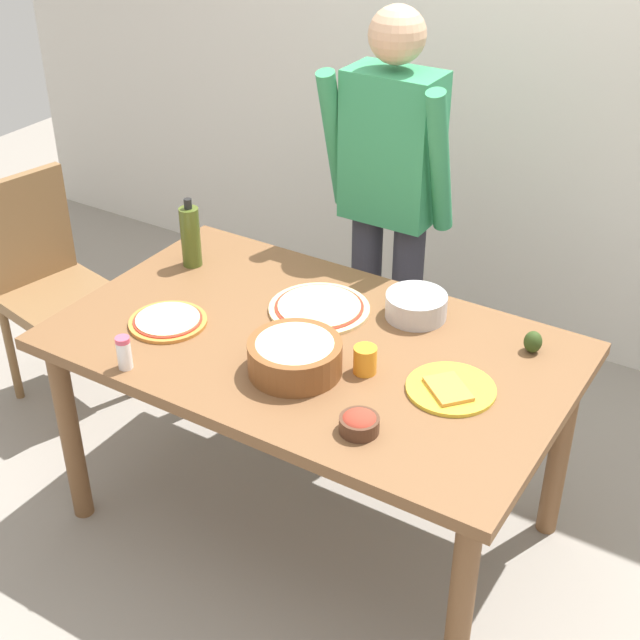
{
  "coord_description": "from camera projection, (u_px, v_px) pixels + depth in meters",
  "views": [
    {
      "loc": [
        1.26,
        -1.98,
        2.29
      ],
      "look_at": [
        0.0,
        0.05,
        0.81
      ],
      "focal_mm": 50.42,
      "sensor_mm": 36.0,
      "label": 1
    }
  ],
  "objects": [
    {
      "name": "avocado",
      "position": [
        533.0,
        342.0,
        2.73
      ],
      "size": [
        0.06,
        0.06,
        0.07
      ],
      "primitive_type": "ellipsoid",
      "color": "#2D4219",
      "rests_on": "dining_table"
    },
    {
      "name": "olive_oil_bottle",
      "position": [
        191.0,
        236.0,
        3.17
      ],
      "size": [
        0.07,
        0.07,
        0.26
      ],
      "color": "#47561E",
      "rests_on": "dining_table"
    },
    {
      "name": "salt_shaker",
      "position": [
        124.0,
        353.0,
        2.65
      ],
      "size": [
        0.04,
        0.04,
        0.11
      ],
      "color": "white",
      "rests_on": "dining_table"
    },
    {
      "name": "wall_back",
      "position": [
        519.0,
        49.0,
        3.67
      ],
      "size": [
        5.6,
        0.1,
        2.6
      ],
      "primitive_type": "cube",
      "color": "silver",
      "rests_on": "ground"
    },
    {
      "name": "dining_table",
      "position": [
        312.0,
        365.0,
        2.85
      ],
      "size": [
        1.6,
        0.96,
        0.76
      ],
      "color": "brown",
      "rests_on": "ground"
    },
    {
      "name": "pizza_raw_on_board",
      "position": [
        319.0,
        308.0,
        2.95
      ],
      "size": [
        0.33,
        0.33,
        0.02
      ],
      "color": "beige",
      "rests_on": "dining_table"
    },
    {
      "name": "cup_orange",
      "position": [
        365.0,
        360.0,
        2.64
      ],
      "size": [
        0.07,
        0.07,
        0.08
      ],
      "primitive_type": "cylinder",
      "color": "orange",
      "rests_on": "dining_table"
    },
    {
      "name": "pizza_cooked_on_tray",
      "position": [
        168.0,
        321.0,
        2.88
      ],
      "size": [
        0.25,
        0.25,
        0.02
      ],
      "color": "#C67A33",
      "rests_on": "dining_table"
    },
    {
      "name": "ground",
      "position": [
        313.0,
        519.0,
        3.2
      ],
      "size": [
        8.0,
        8.0,
        0.0
      ],
      "primitive_type": "plane",
      "color": "gray"
    },
    {
      "name": "popcorn_bowl",
      "position": [
        295.0,
        354.0,
        2.63
      ],
      "size": [
        0.28,
        0.28,
        0.11
      ],
      "color": "brown",
      "rests_on": "dining_table"
    },
    {
      "name": "person_cook",
      "position": [
        390.0,
        195.0,
        3.31
      ],
      "size": [
        0.49,
        0.25,
        1.62
      ],
      "color": "#2D2D38",
      "rests_on": "ground"
    },
    {
      "name": "plate_with_slice",
      "position": [
        450.0,
        389.0,
        2.57
      ],
      "size": [
        0.26,
        0.26,
        0.02
      ],
      "color": "gold",
      "rests_on": "dining_table"
    },
    {
      "name": "mixing_bowl_steel",
      "position": [
        416.0,
        306.0,
        2.9
      ],
      "size": [
        0.2,
        0.2,
        0.08
      ],
      "color": "#B7B7BC",
      "rests_on": "dining_table"
    },
    {
      "name": "chair_wooden_left",
      "position": [
        48.0,
        279.0,
        3.59
      ],
      "size": [
        0.47,
        0.47,
        0.95
      ],
      "color": "brown",
      "rests_on": "ground"
    },
    {
      "name": "small_sauce_bowl",
      "position": [
        359.0,
        423.0,
        2.41
      ],
      "size": [
        0.11,
        0.11,
        0.06
      ],
      "color": "#4C2D1E",
      "rests_on": "dining_table"
    }
  ]
}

